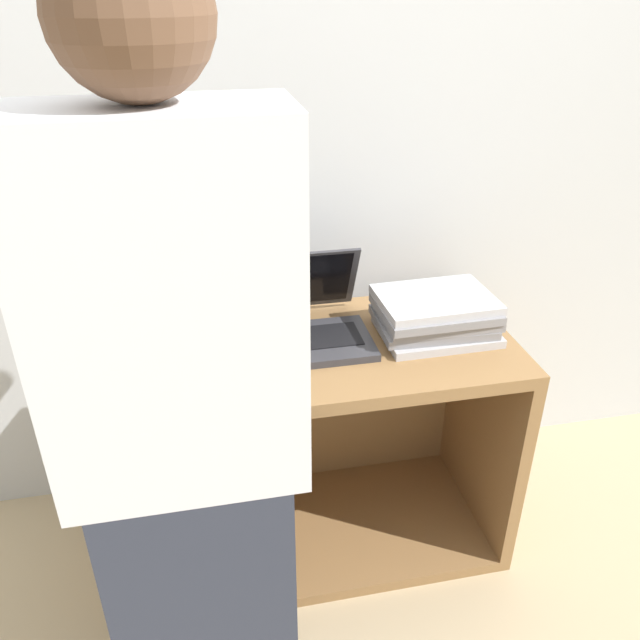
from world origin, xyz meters
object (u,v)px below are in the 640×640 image
(laptop_stack_left, at_px, (184,340))
(person, at_px, (188,454))
(laptop_open, at_px, (310,321))
(laptop_stack_right, at_px, (435,315))

(laptop_stack_left, relative_size, person, 0.20)
(laptop_open, bearing_deg, laptop_stack_left, -171.14)
(laptop_stack_right, distance_m, person, 0.84)
(laptop_open, bearing_deg, person, -119.90)
(laptop_stack_left, xyz_separation_m, person, (0.01, -0.51, 0.06))
(person, bearing_deg, laptop_stack_left, 90.83)
(laptop_open, distance_m, laptop_stack_right, 0.34)
(laptop_stack_left, relative_size, laptop_stack_right, 1.02)
(laptop_stack_left, bearing_deg, laptop_stack_right, 0.05)
(laptop_stack_left, bearing_deg, person, -89.17)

